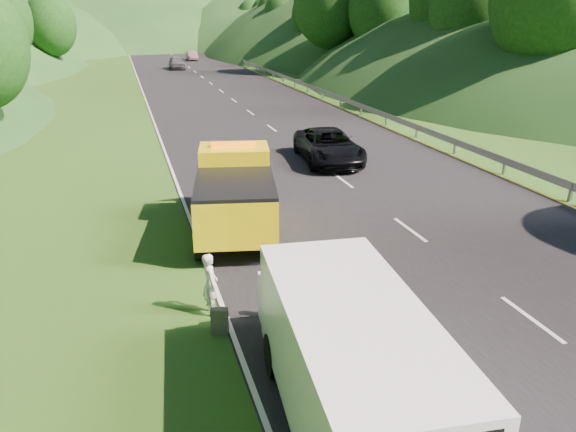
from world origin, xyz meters
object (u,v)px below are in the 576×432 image
object	(u,v)px
suitcase	(220,321)
woman	(212,313)
white_van	(350,359)
passing_suv	(328,162)
child	(280,321)
tow_truck	(235,192)

from	to	relation	value
suitcase	woman	bearing A→B (deg)	92.90
white_van	suitcase	world-z (taller)	white_van
woman	passing_suv	world-z (taller)	passing_suv
child	passing_suv	distance (m)	14.94
passing_suv	suitcase	bearing A→B (deg)	-113.42
tow_truck	woman	xyz separation A→B (m)	(-1.65, -5.17, -1.33)
woman	passing_suv	bearing A→B (deg)	-33.64
child	suitcase	xyz separation A→B (m)	(-1.45, -0.11, 0.30)
white_van	child	world-z (taller)	white_van
tow_truck	suitcase	world-z (taller)	tow_truck
white_van	tow_truck	bearing A→B (deg)	95.06
child	white_van	bearing A→B (deg)	-50.03
white_van	woman	world-z (taller)	white_van
woman	suitcase	xyz separation A→B (m)	(0.05, -0.92, 0.30)
tow_truck	white_van	world-z (taller)	tow_truck
white_van	woman	bearing A→B (deg)	114.91
tow_truck	suitcase	xyz separation A→B (m)	(-1.60, -6.09, -1.03)
woman	passing_suv	size ratio (longest dim) A/B	0.28
child	passing_suv	xyz separation A→B (m)	(6.21, 13.59, 0.00)
child	passing_suv	bearing A→B (deg)	103.01
white_van	passing_suv	size ratio (longest dim) A/B	1.28
woman	suitcase	bearing A→B (deg)	-179.64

